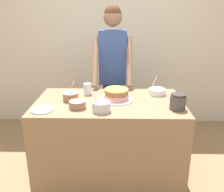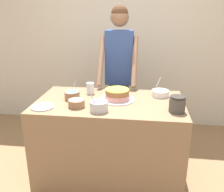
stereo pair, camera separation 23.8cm
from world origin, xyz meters
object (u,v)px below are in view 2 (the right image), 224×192
Objects in this scene: frosting_bowl_pink at (76,103)px; drinking_glass at (90,88)px; cake at (117,95)px; frosting_bowl_white at (160,93)px; frosting_bowl_blue at (72,95)px; frosting_bowl_purple at (99,106)px; stoneware_jar at (177,104)px; person_baker at (119,62)px; ceramic_plate at (42,107)px.

drinking_glass reaches higher than frosting_bowl_pink.
frosting_bowl_white reaches higher than cake.
cake is at bearing -28.06° from drinking_glass.
frosting_bowl_white is 0.74m from drinking_glass.
frosting_bowl_blue reaches higher than frosting_bowl_purple.
frosting_bowl_pink is at bearing 161.61° from frosting_bowl_purple.
cake is 2.24× the size of frosting_bowl_pink.
frosting_bowl_white is at bearing 22.14° from cake.
stoneware_jar reaches higher than drinking_glass.
frosting_bowl_purple is at bearing -69.54° from drinking_glass.
drinking_glass is 0.81× the size of stoneware_jar.
person_baker reaches higher than frosting_bowl_purple.
drinking_glass reaches higher than cake.
frosting_bowl_blue is 1.52× the size of drinking_glass.
frosting_bowl_white is 0.86× the size of ceramic_plate.
frosting_bowl_purple is (0.32, -0.27, 0.01)m from frosting_bowl_blue.
person_baker reaches higher than frosting_bowl_white.
stoneware_jar is (0.55, -0.24, 0.02)m from cake.
frosting_bowl_purple is 0.79× the size of ceramic_plate.
frosting_bowl_purple is at bearing -94.96° from person_baker.
drinking_glass is at bearing -117.63° from person_baker.
frosting_bowl_purple is 0.69m from stoneware_jar.
frosting_bowl_blue is (-0.45, -0.03, -0.01)m from cake.
frosting_bowl_pink is at bearing 179.42° from stoneware_jar.
stoneware_jar is at bearing -73.57° from frosting_bowl_white.
cake is at bearing 66.56° from frosting_bowl_purple.
frosting_bowl_purple is at bearing -40.37° from frosting_bowl_blue.
frosting_bowl_blue is 0.90m from frosting_bowl_white.
stoneware_jar reaches higher than cake.
person_baker is at bearing 57.01° from ceramic_plate.
frosting_bowl_blue is (-0.40, -0.69, -0.21)m from person_baker.
drinking_glass is at bearing 151.94° from cake.
ceramic_plate is at bearing -128.17° from drinking_glass.
person_baker is 0.96m from frosting_bowl_pink.
frosting_bowl_blue is 0.24m from drinking_glass.
cake is at bearing 32.90° from frosting_bowl_pink.
frosting_bowl_purple reaches higher than stoneware_jar.
frosting_bowl_pink reaches higher than ceramic_plate.
frosting_bowl_white is at bearing 40.46° from frosting_bowl_purple.
frosting_bowl_pink is at bearing -97.11° from drinking_glass.
drinking_glass is at bearing 51.83° from ceramic_plate.
frosting_bowl_blue is 1.24× the size of stoneware_jar.
drinking_glass is (0.15, 0.19, 0.02)m from frosting_bowl_blue.
drinking_glass reaches higher than ceramic_plate.
frosting_bowl_pink is at bearing -63.93° from frosting_bowl_blue.
frosting_bowl_white is at bearing 0.91° from drinking_glass.
frosting_bowl_blue is 1.02m from stoneware_jar.
ceramic_plate is at bearing -122.99° from person_baker.
frosting_bowl_blue reaches higher than cake.
drinking_glass is (-0.26, -0.49, -0.19)m from person_baker.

